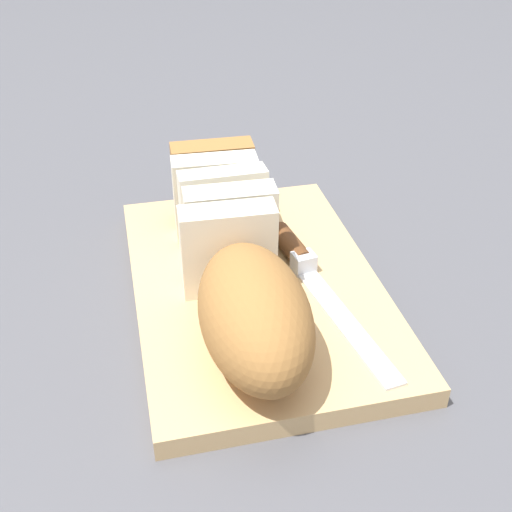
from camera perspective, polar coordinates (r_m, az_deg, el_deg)
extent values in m
plane|color=#4C4C51|center=(0.68, 0.00, -3.56)|extent=(3.00, 3.00, 0.00)
cube|color=tan|center=(0.68, 0.00, -2.85)|extent=(0.39, 0.27, 0.02)
ellipsoid|color=#996633|center=(0.55, -0.13, -5.21)|extent=(0.18, 0.10, 0.09)
cube|color=#F2E8CC|center=(0.63, -2.45, 0.54)|extent=(0.03, 0.09, 0.10)
cube|color=#F2E8CC|center=(0.66, -2.24, 2.33)|extent=(0.03, 0.09, 0.10)
cube|color=#F2E8CC|center=(0.69, -2.83, 3.87)|extent=(0.04, 0.09, 0.10)
cube|color=#F2E8CC|center=(0.72, -3.57, 5.25)|extent=(0.03, 0.09, 0.10)
cube|color=#996633|center=(0.76, -3.79, 6.57)|extent=(0.03, 0.09, 0.10)
cube|color=silver|center=(0.62, 7.82, -5.72)|extent=(0.18, 0.06, 0.00)
cylinder|color=#593319|center=(0.70, 3.08, 0.93)|extent=(0.07, 0.04, 0.02)
cube|color=silver|center=(0.68, 4.22, -0.56)|extent=(0.02, 0.03, 0.02)
sphere|color=#996633|center=(0.61, -1.27, -6.12)|extent=(0.01, 0.01, 0.01)
sphere|color=#996633|center=(0.63, 1.98, -4.26)|extent=(0.01, 0.01, 0.01)
sphere|color=#996633|center=(0.68, -2.88, -1.42)|extent=(0.01, 0.01, 0.01)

